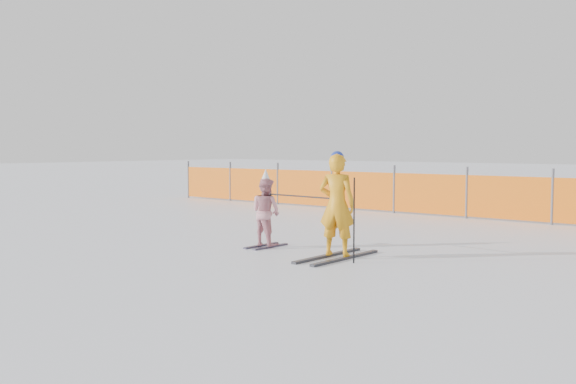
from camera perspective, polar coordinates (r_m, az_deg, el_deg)
The scene contains 5 objects.
ground at distance 10.01m, azimuth -1.84°, elevation -5.87°, with size 120.00×120.00×0.00m, color white.
adult at distance 9.92m, azimuth 4.37°, elevation -1.19°, with size 0.66×1.71×1.66m.
child at distance 11.01m, azimuth -1.99°, elevation -1.72°, with size 0.59×0.84×1.35m.
ski_poles at distance 9.98m, azimuth 3.29°, elevation -1.38°, with size 1.92×0.34×1.27m.
safety_fence at distance 17.13m, azimuth 8.34°, elevation 0.08°, with size 15.40×0.06×1.25m.
Camera 1 is at (6.53, -7.39, 1.72)m, focal length 40.00 mm.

